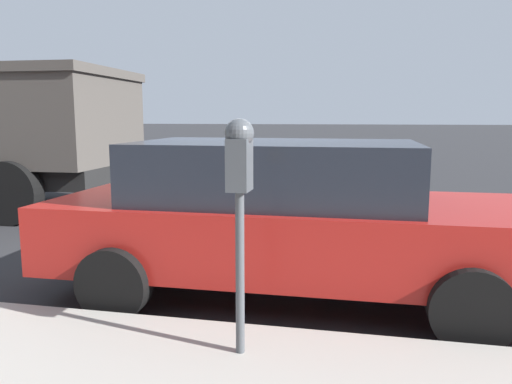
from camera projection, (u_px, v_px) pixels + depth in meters
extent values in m
plane|color=#2B2B2D|center=(251.00, 260.00, 6.12)|extent=(220.00, 220.00, 0.00)
cylinder|color=#4C5156|center=(240.00, 273.00, 3.33)|extent=(0.06, 0.06, 1.12)
cube|color=#4C5156|center=(239.00, 165.00, 3.22)|extent=(0.20, 0.14, 0.34)
sphere|color=#4C5156|center=(239.00, 133.00, 3.19)|extent=(0.19, 0.19, 0.19)
cube|color=gold|center=(243.00, 170.00, 3.33)|extent=(0.01, 0.11, 0.12)
cube|color=black|center=(243.00, 152.00, 3.31)|extent=(0.01, 0.10, 0.08)
cube|color=#B21E19|center=(294.00, 233.00, 4.80)|extent=(1.80, 4.67, 0.63)
cube|color=#232833|center=(275.00, 171.00, 4.75)|extent=(1.57, 2.62, 0.56)
cylinder|color=black|center=(436.00, 249.00, 5.42)|extent=(0.23, 0.64, 0.64)
cylinder|color=black|center=(471.00, 309.00, 3.71)|extent=(0.23, 0.64, 0.64)
cylinder|color=black|center=(183.00, 236.00, 5.98)|extent=(0.23, 0.64, 0.64)
cylinder|color=black|center=(114.00, 284.00, 4.28)|extent=(0.23, 0.64, 0.64)
cylinder|color=black|center=(8.00, 172.00, 11.00)|extent=(0.34, 1.05, 1.04)
cylinder|color=black|center=(10.00, 193.00, 8.04)|extent=(0.34, 1.05, 1.04)
cylinder|color=black|center=(92.00, 174.00, 10.66)|extent=(0.34, 1.05, 1.04)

